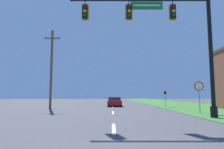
{
  "coord_description": "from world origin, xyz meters",
  "views": [
    {
      "loc": [
        -0.08,
        -2.85,
        1.43
      ],
      "look_at": [
        0.0,
        23.93,
        4.25
      ],
      "focal_mm": 32.0,
      "sensor_mm": 36.0,
      "label": 1
    }
  ],
  "objects_px": {
    "stop_sign": "(198,90)",
    "utility_pole_near": "(51,67)",
    "signal_mast": "(172,34)",
    "car_ahead": "(114,102)",
    "route_sign_post": "(165,95)"
  },
  "relations": [
    {
      "from": "stop_sign",
      "to": "route_sign_post",
      "type": "height_order",
      "value": "stop_sign"
    },
    {
      "from": "signal_mast",
      "to": "route_sign_post",
      "type": "distance_m",
      "value": 12.69
    },
    {
      "from": "signal_mast",
      "to": "route_sign_post",
      "type": "relative_size",
      "value": 4.69
    },
    {
      "from": "signal_mast",
      "to": "utility_pole_near",
      "type": "height_order",
      "value": "utility_pole_near"
    },
    {
      "from": "stop_sign",
      "to": "car_ahead",
      "type": "bearing_deg",
      "value": 119.79
    },
    {
      "from": "car_ahead",
      "to": "route_sign_post",
      "type": "relative_size",
      "value": 2.3
    },
    {
      "from": "stop_sign",
      "to": "utility_pole_near",
      "type": "distance_m",
      "value": 15.25
    },
    {
      "from": "signal_mast",
      "to": "stop_sign",
      "type": "height_order",
      "value": "signal_mast"
    },
    {
      "from": "signal_mast",
      "to": "car_ahead",
      "type": "bearing_deg",
      "value": 104.32
    },
    {
      "from": "route_sign_post",
      "to": "utility_pole_near",
      "type": "relative_size",
      "value": 0.23
    },
    {
      "from": "signal_mast",
      "to": "stop_sign",
      "type": "xyz_separation_m",
      "value": [
        2.87,
        2.98,
        -3.6
      ]
    },
    {
      "from": "signal_mast",
      "to": "utility_pole_near",
      "type": "bearing_deg",
      "value": 139.49
    },
    {
      "from": "car_ahead",
      "to": "stop_sign",
      "type": "bearing_deg",
      "value": -60.21
    },
    {
      "from": "signal_mast",
      "to": "utility_pole_near",
      "type": "distance_m",
      "value": 14.22
    },
    {
      "from": "car_ahead",
      "to": "utility_pole_near",
      "type": "xyz_separation_m",
      "value": [
        -7.1,
        -5.22,
        3.94
      ]
    }
  ]
}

